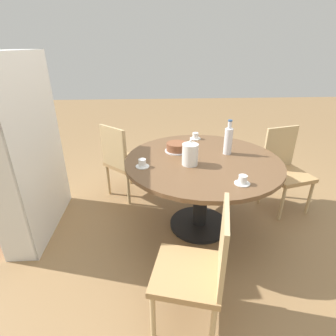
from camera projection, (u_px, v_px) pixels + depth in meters
ground_plane at (199, 225)px, 2.72m from camera, size 14.00×14.00×0.00m
dining_table at (202, 173)px, 2.46m from camera, size 1.43×1.43×0.75m
chair_a at (198, 268)px, 1.59m from camera, size 0.51×0.51×0.90m
chair_b at (285, 168)px, 2.87m from camera, size 0.51×0.51×0.90m
chair_c at (124, 160)px, 3.06m from camera, size 0.59×0.59×0.90m
bookshelf at (29, 154)px, 2.39m from camera, size 1.03×0.28×1.66m
coffee_pot at (190, 154)px, 2.25m from camera, size 0.14×0.14×0.23m
water_bottle at (228, 140)px, 2.46m from camera, size 0.08×0.08×0.33m
cake_main at (177, 147)px, 2.56m from camera, size 0.23×0.23×0.09m
cup_a at (195, 136)px, 2.90m from camera, size 0.12×0.12×0.07m
cup_b at (142, 164)px, 2.24m from camera, size 0.12×0.12×0.07m
cup_c at (243, 181)px, 1.96m from camera, size 0.12×0.12×0.07m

